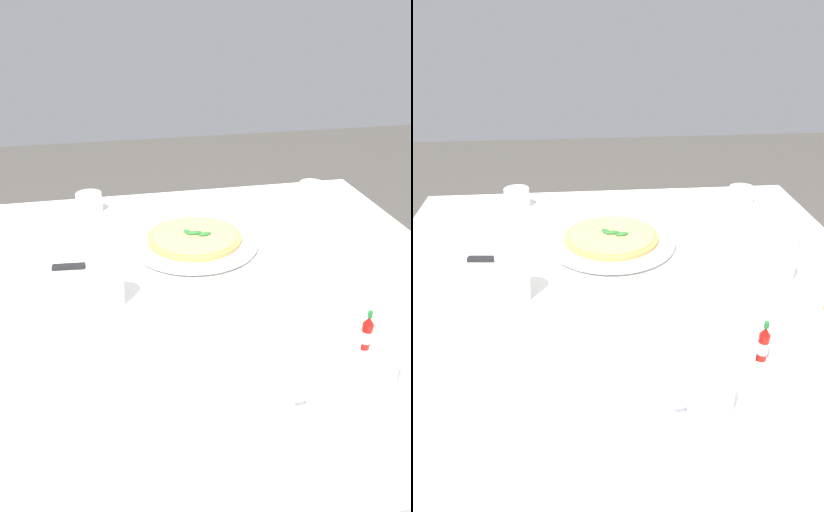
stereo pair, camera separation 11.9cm
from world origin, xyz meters
TOP-DOWN VIEW (x-y plane):
  - ground_plane at (0.00, 0.00)m, footprint 8.00×8.00m
  - dining_table at (0.00, 0.00)m, footprint 1.18×1.18m
  - pizza_plate at (0.02, -0.19)m, footprint 0.33×0.33m
  - pizza at (0.02, -0.19)m, footprint 0.25×0.25m
  - coffee_cup_right_edge at (-0.09, 0.39)m, footprint 0.13×0.13m
  - coffee_cup_back_corner at (-0.40, -0.43)m, footprint 0.13×0.13m
  - coffee_cup_far_left at (0.29, -0.47)m, footprint 0.13×0.13m
  - water_glass_far_right at (-0.35, 0.02)m, footprint 0.07×0.07m
  - water_glass_near_left at (0.25, 0.04)m, footprint 0.07×0.07m
  - napkin_folded at (0.38, -0.11)m, footprint 0.22×0.13m
  - dinner_knife at (0.38, -0.11)m, footprint 0.20×0.04m
  - hot_sauce_bottle at (-0.22, 0.28)m, footprint 0.02×0.02m
  - salt_shaker at (-0.19, 0.29)m, footprint 0.03×0.03m
  - pepper_shaker at (-0.25, 0.27)m, footprint 0.03×0.03m

SIDE VIEW (x-z plane):
  - ground_plane at x=0.00m, z-range 0.00..0.00m
  - dining_table at x=0.00m, z-range 0.25..1.00m
  - napkin_folded at x=0.38m, z-range 0.75..0.77m
  - pizza_plate at x=0.02m, z-range 0.75..0.77m
  - dinner_knife at x=0.38m, z-range 0.77..0.78m
  - pizza at x=0.02m, z-range 0.77..0.79m
  - salt_shaker at x=-0.19m, z-range 0.75..0.80m
  - pepper_shaker at x=-0.25m, z-range 0.75..0.80m
  - coffee_cup_back_corner at x=-0.40m, z-range 0.75..0.80m
  - coffee_cup_far_left at x=0.29m, z-range 0.75..0.81m
  - coffee_cup_right_edge at x=-0.09m, z-range 0.75..0.81m
  - hot_sauce_bottle at x=-0.22m, z-range 0.74..0.83m
  - water_glass_far_right at x=-0.35m, z-range 0.74..0.86m
  - water_glass_near_left at x=0.25m, z-range 0.74..0.86m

